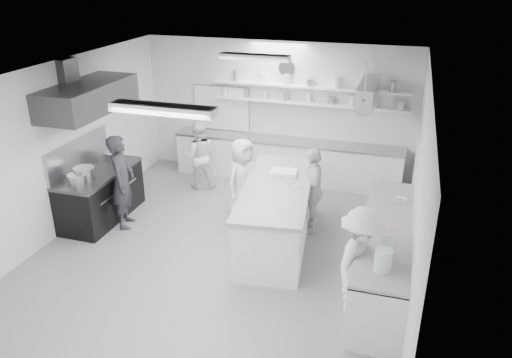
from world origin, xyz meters
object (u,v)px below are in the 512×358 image
(prep_island, at_px, (276,215))
(cook_stove, at_px, (122,182))
(right_counter, at_px, (384,256))
(back_counter, at_px, (286,160))
(cook_back, at_px, (199,156))
(stove, at_px, (101,196))

(prep_island, bearing_deg, cook_stove, 177.78)
(right_counter, relative_size, prep_island, 1.20)
(back_counter, xyz_separation_m, prep_island, (0.48, -2.67, 0.05))
(right_counter, relative_size, cook_back, 2.27)
(stove, relative_size, cook_stove, 1.03)
(stove, xyz_separation_m, cook_back, (1.21, 1.87, 0.28))
(back_counter, bearing_deg, stove, -136.01)
(right_counter, height_order, cook_stove, cook_stove)
(stove, relative_size, back_counter, 0.36)
(right_counter, relative_size, cook_stove, 1.89)
(prep_island, xyz_separation_m, cook_stove, (-2.81, -0.25, 0.37))
(cook_stove, bearing_deg, right_counter, -113.19)
(back_counter, relative_size, cook_back, 3.44)
(cook_stove, xyz_separation_m, cook_back, (0.63, 1.99, -0.15))
(stove, height_order, right_counter, right_counter)
(back_counter, distance_m, prep_island, 2.72)
(right_counter, bearing_deg, stove, 173.48)
(cook_back, bearing_deg, prep_island, 118.26)
(stove, distance_m, cook_stove, 0.73)
(right_counter, distance_m, prep_island, 2.00)
(back_counter, bearing_deg, cook_stove, -128.48)
(right_counter, distance_m, cook_back, 4.74)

